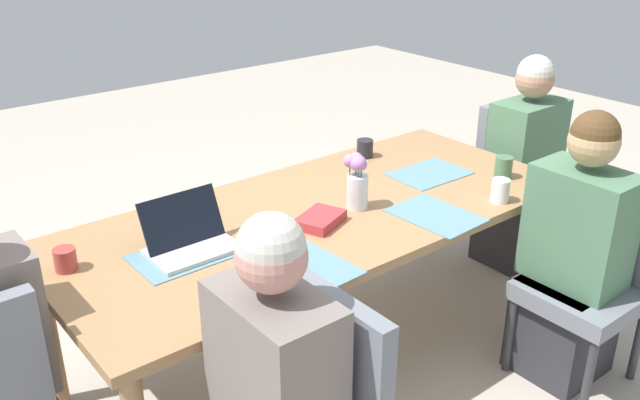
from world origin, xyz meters
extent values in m
plane|color=#B2A899|center=(0.00, 0.00, 0.00)|extent=(10.00, 10.00, 0.00)
cube|color=#9E754C|center=(0.00, 0.00, 0.71)|extent=(2.27, 0.99, 0.04)
cylinder|color=#9E754C|center=(1.05, -0.42, 0.34)|extent=(0.07, 0.07, 0.69)
cylinder|color=#9E754C|center=(-1.05, 0.42, 0.34)|extent=(0.07, 0.07, 0.69)
cylinder|color=#9E754C|center=(1.05, 0.42, 0.34)|extent=(0.07, 0.07, 0.69)
cube|color=slate|center=(1.48, -0.01, 0.41)|extent=(0.44, 0.44, 0.08)
cube|color=slate|center=(1.48, 0.18, 0.68)|extent=(0.42, 0.06, 0.45)
cylinder|color=#333338|center=(1.67, -0.20, 0.18)|extent=(0.04, 0.04, 0.37)
cylinder|color=#333338|center=(1.29, -0.20, 0.18)|extent=(0.04, 0.04, 0.37)
cylinder|color=#333338|center=(1.67, 0.18, 0.18)|extent=(0.04, 0.04, 0.37)
cylinder|color=#333338|center=(1.29, 0.18, 0.18)|extent=(0.04, 0.04, 0.37)
cube|color=#2D2D33|center=(1.42, -0.01, 0.23)|extent=(0.34, 0.36, 0.45)
cube|color=#4C7556|center=(1.42, -0.01, 0.70)|extent=(0.40, 0.24, 0.50)
sphere|color=tan|center=(1.42, -0.01, 1.07)|extent=(0.20, 0.20, 0.20)
sphere|color=beige|center=(1.42, -0.01, 1.10)|extent=(0.19, 0.19, 0.19)
cube|color=slate|center=(0.77, -0.80, 0.41)|extent=(0.44, 0.44, 0.08)
cube|color=slate|center=(0.96, -0.80, 0.68)|extent=(0.06, 0.42, 0.45)
cylinder|color=#333338|center=(0.58, -0.99, 0.18)|extent=(0.04, 0.04, 0.37)
cylinder|color=#333338|center=(0.58, -0.61, 0.18)|extent=(0.04, 0.04, 0.37)
cylinder|color=#333338|center=(0.96, -0.99, 0.18)|extent=(0.04, 0.04, 0.37)
cylinder|color=#333338|center=(0.96, -0.61, 0.18)|extent=(0.04, 0.04, 0.37)
cube|color=#2D2D33|center=(0.77, -0.74, 0.23)|extent=(0.36, 0.34, 0.45)
cube|color=#4C7556|center=(0.77, -0.74, 0.70)|extent=(0.24, 0.40, 0.50)
sphere|color=tan|center=(0.77, -0.74, 1.07)|extent=(0.20, 0.20, 0.20)
sphere|color=#51381E|center=(0.77, -0.74, 1.10)|extent=(0.19, 0.19, 0.19)
cube|color=slate|center=(-0.55, -0.78, 0.68)|extent=(0.06, 0.42, 0.45)
cube|color=slate|center=(-0.74, -0.72, 0.70)|extent=(0.24, 0.40, 0.50)
sphere|color=tan|center=(-0.74, -0.72, 1.07)|extent=(0.20, 0.20, 0.20)
sphere|color=beige|center=(-0.74, -0.72, 1.10)|extent=(0.19, 0.19, 0.19)
cylinder|color=silver|center=(0.14, -0.07, 0.80)|extent=(0.09, 0.09, 0.15)
sphere|color=#B27AC6|center=(0.14, -0.07, 0.93)|extent=(0.07, 0.07, 0.07)
cylinder|color=#477A3D|center=(0.14, -0.07, 0.90)|extent=(0.01, 0.01, 0.06)
sphere|color=#B27AC6|center=(0.14, -0.06, 0.94)|extent=(0.06, 0.06, 0.06)
cylinder|color=#477A3D|center=(0.14, -0.06, 0.91)|extent=(0.01, 0.01, 0.07)
sphere|color=#B27AC6|center=(0.12, -0.05, 0.94)|extent=(0.06, 0.06, 0.06)
cylinder|color=#477A3D|center=(0.12, -0.05, 0.91)|extent=(0.01, 0.01, 0.06)
sphere|color=#B27AC6|center=(0.13, -0.08, 0.93)|extent=(0.07, 0.07, 0.07)
cylinder|color=#477A3D|center=(0.13, -0.08, 0.90)|extent=(0.01, 0.01, 0.06)
sphere|color=#B27AC6|center=(0.15, -0.09, 0.93)|extent=(0.05, 0.05, 0.05)
cylinder|color=#477A3D|center=(0.15, -0.09, 0.90)|extent=(0.01, 0.01, 0.05)
cube|color=slate|center=(0.67, 0.00, 0.73)|extent=(0.37, 0.27, 0.00)
cube|color=slate|center=(0.34, -0.34, 0.73)|extent=(0.28, 0.37, 0.00)
cube|color=slate|center=(-0.64, 0.01, 0.73)|extent=(0.36, 0.26, 0.00)
cube|color=slate|center=(-0.33, -0.34, 0.73)|extent=(0.28, 0.37, 0.00)
cube|color=silver|center=(-0.60, 0.01, 0.74)|extent=(0.32, 0.22, 0.02)
cube|color=black|center=(-0.60, 0.08, 0.84)|extent=(0.31, 0.09, 0.19)
cylinder|color=#232328|center=(0.58, 0.37, 0.77)|extent=(0.08, 0.08, 0.09)
cylinder|color=white|center=(0.67, -0.41, 0.78)|extent=(0.08, 0.08, 0.10)
cylinder|color=#AD3D38|center=(-1.01, 0.18, 0.77)|extent=(0.08, 0.08, 0.08)
cylinder|color=#47704C|center=(0.90, -0.25, 0.78)|extent=(0.08, 0.08, 0.10)
cube|color=#B73338|center=(-0.08, -0.10, 0.75)|extent=(0.24, 0.20, 0.04)
camera|label=1|loc=(-1.64, -2.05, 1.95)|focal=38.62mm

